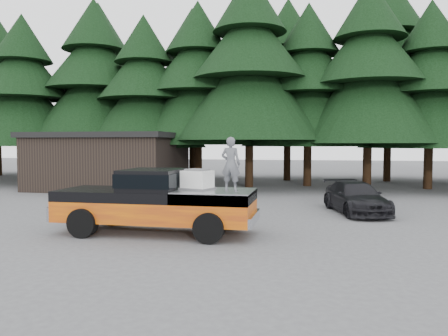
% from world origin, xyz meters
% --- Properties ---
extents(ground, '(120.00, 120.00, 0.00)m').
position_xyz_m(ground, '(0.00, 0.00, 0.00)').
color(ground, '#4B4B4D').
rests_on(ground, ground).
extents(pickup_truck, '(6.00, 2.04, 1.33)m').
position_xyz_m(pickup_truck, '(-1.74, 0.19, 0.67)').
color(pickup_truck, '#DD6805').
rests_on(pickup_truck, ground).
extents(truck_cab, '(1.66, 1.90, 0.59)m').
position_xyz_m(truck_cab, '(-1.84, 0.19, 1.62)').
color(truck_cab, black).
rests_on(truck_cab, pickup_truck).
extents(air_compressor, '(0.95, 0.87, 0.54)m').
position_xyz_m(air_compressor, '(-0.49, 0.26, 1.60)').
color(air_compressor, white).
rests_on(air_compressor, pickup_truck).
extents(man_on_bed, '(0.60, 0.43, 1.54)m').
position_xyz_m(man_on_bed, '(0.53, 0.11, 2.10)').
color(man_on_bed, '#53555B').
rests_on(man_on_bed, pickup_truck).
extents(parked_car, '(2.66, 4.41, 1.20)m').
position_xyz_m(parked_car, '(4.47, 5.38, 0.60)').
color(parked_car, black).
rests_on(parked_car, ground).
extents(utility_building, '(8.40, 6.40, 3.30)m').
position_xyz_m(utility_building, '(-9.00, 12.00, 1.67)').
color(utility_building, black).
rests_on(utility_building, ground).
extents(treeline, '(60.15, 16.05, 17.50)m').
position_xyz_m(treeline, '(0.42, 17.20, 7.72)').
color(treeline, black).
rests_on(treeline, ground).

